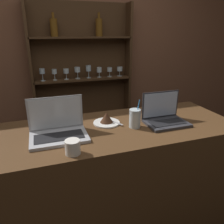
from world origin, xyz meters
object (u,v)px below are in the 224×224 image
object	(u,v)px
laptop_near	(58,128)
water_glass	(135,118)
laptop_far	(164,116)
cake_plate	(107,119)
coffee_cup	(73,147)

from	to	relation	value
laptop_near	water_glass	world-z (taller)	laptop_near
laptop_near	laptop_far	world-z (taller)	laptop_near
water_glass	laptop_near	bearing A→B (deg)	176.74
laptop_far	water_glass	size ratio (longest dim) A/B	1.51
cake_plate	laptop_near	bearing A→B (deg)	-165.03
water_glass	cake_plate	bearing A→B (deg)	143.41
water_glass	coffee_cup	size ratio (longest dim) A/B	2.36
cake_plate	coffee_cup	bearing A→B (deg)	-131.01
laptop_far	water_glass	distance (m)	0.23
laptop_far	cake_plate	world-z (taller)	laptop_far
cake_plate	water_glass	bearing A→B (deg)	-36.59
laptop_near	coffee_cup	bearing A→B (deg)	-77.90
laptop_far	water_glass	world-z (taller)	laptop_far
laptop_near	water_glass	bearing A→B (deg)	-3.26
coffee_cup	laptop_near	bearing A→B (deg)	102.10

